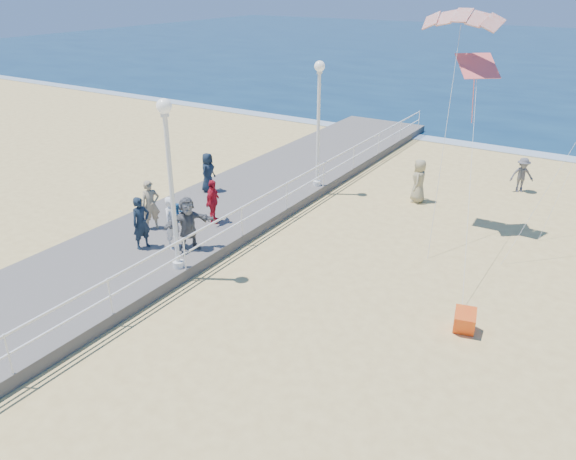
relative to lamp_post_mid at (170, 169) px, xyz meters
The scene contains 18 objects.
ground 6.48m from the lamp_post_mid, ahead, with size 160.00×160.00×0.00m, color #E6C978.
surf_line 21.50m from the lamp_post_mid, 75.37° to the left, with size 160.00×1.20×0.04m, color silver.
boardwalk 4.07m from the lamp_post_mid, behind, with size 5.00×44.00×0.40m, color slate.
railing 2.43m from the lamp_post_mid, ahead, with size 0.05×42.00×0.55m.
lamp_post_mid is the anchor object (origin of this frame).
lamp_post_far 9.00m from the lamp_post_mid, 90.00° to the left, with size 0.44×0.44×5.32m.
woman_holding_toddler 2.79m from the lamp_post_mid, 136.78° to the left, with size 0.66×0.43×1.81m, color white.
toddler_held 2.54m from the lamp_post_mid, 128.70° to the left, with size 0.35×0.27×0.73m, color #3480C5.
spectator_0 3.10m from the lamp_post_mid, 167.24° to the left, with size 0.66×0.43×1.81m, color #162331.
spectator_3 4.37m from the lamp_post_mid, 110.85° to the left, with size 0.97×0.40×1.66m, color red.
spectator_4 7.33m from the lamp_post_mid, 121.28° to the left, with size 0.82×0.53×1.68m, color #182434.
spectator_5 2.67m from the lamp_post_mid, 115.09° to the left, with size 1.73×0.55×1.86m, color #5C5D61.
spectator_6 4.08m from the lamp_post_mid, 147.99° to the left, with size 0.66×0.44×1.82m, color #9A8B6B.
beach_walker_a 16.21m from the lamp_post_mid, 61.60° to the left, with size 1.01×0.58×1.57m, color #56555A.
beach_walker_c 11.55m from the lamp_post_mid, 68.54° to the left, with size 0.91×0.59×1.86m, color #998F6A.
box_kite 9.39m from the lamp_post_mid, 12.01° to the left, with size 0.55×0.55×0.60m, color red.
kite_parafoil 10.82m from the lamp_post_mid, 55.47° to the left, with size 2.65×0.90×0.30m, color red, non-canonical shape.
kite_diamond_pink 10.91m from the lamp_post_mid, 53.31° to the left, with size 1.28×1.28×0.02m, color #FE605D.
Camera 1 is at (5.92, -11.52, 8.82)m, focal length 35.00 mm.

